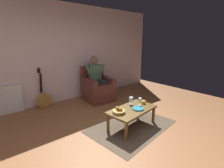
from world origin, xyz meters
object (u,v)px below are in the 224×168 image
(wine_glass_far, at_px, (140,100))
(candle_jar, at_px, (143,102))
(decorative_dish, at_px, (138,108))
(coffee_table, at_px, (132,111))
(fruit_bowl, at_px, (119,111))
(person_seated, at_px, (97,77))
(armchair, at_px, (97,88))
(guitar, at_px, (44,99))
(wine_glass_near, at_px, (131,100))

(wine_glass_far, xyz_separation_m, candle_jar, (-0.14, -0.02, -0.08))
(decorative_dish, bearing_deg, coffee_table, -45.66)
(candle_jar, bearing_deg, decorative_dish, 21.07)
(fruit_bowl, bearing_deg, person_seated, -111.96)
(wine_glass_far, distance_m, fruit_bowl, 0.60)
(armchair, bearing_deg, coffee_table, 84.67)
(person_seated, distance_m, coffee_table, 1.85)
(person_seated, height_order, guitar, person_seated)
(decorative_dish, bearing_deg, candle_jar, -158.93)
(guitar, bearing_deg, armchair, 163.91)
(guitar, bearing_deg, candle_jar, 124.29)
(armchair, bearing_deg, fruit_bowl, 74.44)
(person_seated, bearing_deg, wine_glass_near, 88.45)
(wine_glass_far, bearing_deg, guitar, -58.45)
(guitar, xyz_separation_m, candle_jar, (-1.45, 2.13, 0.19))
(armchair, xyz_separation_m, wine_glass_far, (0.11, 1.73, 0.15))
(guitar, distance_m, candle_jar, 2.58)
(armchair, relative_size, person_seated, 0.77)
(wine_glass_near, distance_m, fruit_bowl, 0.50)
(guitar, bearing_deg, wine_glass_far, 121.55)
(coffee_table, distance_m, guitar, 2.41)
(wine_glass_near, bearing_deg, candle_jar, 152.22)
(armchair, height_order, wine_glass_near, armchair)
(decorative_dish, bearing_deg, guitar, -63.29)
(wine_glass_near, relative_size, fruit_bowl, 0.68)
(fruit_bowl, bearing_deg, candle_jar, -179.05)
(person_seated, bearing_deg, coffee_table, 84.73)
(armchair, height_order, person_seated, person_seated)
(wine_glass_near, distance_m, decorative_dish, 0.28)
(person_seated, height_order, fruit_bowl, person_seated)
(person_seated, xyz_separation_m, wine_glass_near, (0.23, 1.60, -0.20))
(wine_glass_far, xyz_separation_m, fruit_bowl, (0.59, -0.00, -0.07))
(decorative_dish, bearing_deg, wine_glass_near, -104.76)
(wine_glass_near, bearing_deg, fruit_bowl, 16.87)
(fruit_bowl, bearing_deg, armchair, -112.14)
(guitar, relative_size, wine_glass_near, 6.24)
(person_seated, height_order, decorative_dish, person_seated)
(wine_glass_near, relative_size, wine_glass_far, 1.02)
(armchair, bearing_deg, decorative_dish, 87.49)
(coffee_table, bearing_deg, wine_glass_far, -173.68)
(armchair, xyz_separation_m, candle_jar, (-0.02, 1.71, 0.07))
(person_seated, relative_size, guitar, 1.23)
(wine_glass_far, height_order, candle_jar, wine_glass_far)
(person_seated, relative_size, fruit_bowl, 5.18)
(person_seated, distance_m, wine_glass_far, 1.77)
(guitar, height_order, wine_glass_far, guitar)
(armchair, height_order, decorative_dish, armchair)
(guitar, bearing_deg, wine_glass_near, 121.01)
(guitar, distance_m, wine_glass_far, 2.53)
(person_seated, relative_size, wine_glass_near, 7.67)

